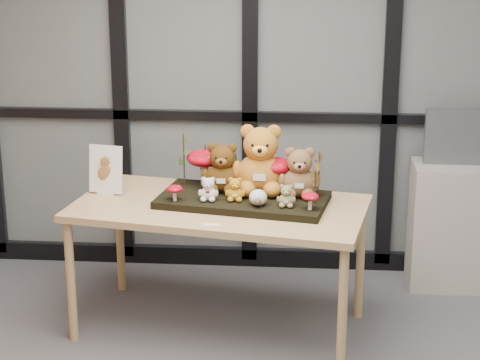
# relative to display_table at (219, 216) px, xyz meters

# --- Properties ---
(room_shell) EXTENTS (5.00, 5.00, 5.00)m
(room_shell) POSITION_rel_display_table_xyz_m (0.56, -1.52, 0.99)
(room_shell) COLOR #B9B7AE
(room_shell) RESTS_ON floor
(glass_partition) EXTENTS (4.90, 0.06, 2.78)m
(glass_partition) POSITION_rel_display_table_xyz_m (0.56, 0.95, 0.72)
(glass_partition) COLOR #2D383F
(glass_partition) RESTS_ON floor
(display_table) EXTENTS (1.74, 1.09, 0.76)m
(display_table) POSITION_rel_display_table_xyz_m (0.00, 0.00, 0.00)
(display_table) COLOR tan
(display_table) RESTS_ON floor
(diorama_tray) EXTENTS (1.00, 0.63, 0.04)m
(diorama_tray) POSITION_rel_display_table_xyz_m (0.13, 0.04, 0.09)
(diorama_tray) COLOR black
(diorama_tray) RESTS_ON display_table
(bear_pooh_yellow) EXTENTS (0.38, 0.35, 0.43)m
(bear_pooh_yellow) POSITION_rel_display_table_xyz_m (0.22, 0.13, 0.32)
(bear_pooh_yellow) COLOR #C07620
(bear_pooh_yellow) RESTS_ON diorama_tray
(bear_brown_medium) EXTENTS (0.27, 0.26, 0.31)m
(bear_brown_medium) POSITION_rel_display_table_xyz_m (0.01, 0.12, 0.26)
(bear_brown_medium) COLOR #4C2E0C
(bear_brown_medium) RESTS_ON diorama_tray
(bear_tan_back) EXTENTS (0.27, 0.25, 0.31)m
(bear_tan_back) POSITION_rel_display_table_xyz_m (0.44, 0.07, 0.26)
(bear_tan_back) COLOR brown
(bear_tan_back) RESTS_ON diorama_tray
(bear_small_yellow) EXTENTS (0.13, 0.12, 0.15)m
(bear_small_yellow) POSITION_rel_display_table_xyz_m (0.09, -0.03, 0.18)
(bear_small_yellow) COLOR orange
(bear_small_yellow) RESTS_ON diorama_tray
(bear_white_bow) EXTENTS (0.13, 0.12, 0.15)m
(bear_white_bow) POSITION_rel_display_table_xyz_m (-0.06, -0.04, 0.18)
(bear_white_bow) COLOR white
(bear_white_bow) RESTS_ON diorama_tray
(bear_beige_small) EXTENTS (0.12, 0.11, 0.14)m
(bear_beige_small) POSITION_rel_display_table_xyz_m (0.38, -0.11, 0.17)
(bear_beige_small) COLOR #8E7F53
(bear_beige_small) RESTS_ON diorama_tray
(plush_cream_hedgehog) EXTENTS (0.09, 0.08, 0.10)m
(plush_cream_hedgehog) POSITION_rel_display_table_xyz_m (0.22, -0.11, 0.15)
(plush_cream_hedgehog) COLOR #EEE6CC
(plush_cream_hedgehog) RESTS_ON diorama_tray
(mushroom_back_left) EXTENTS (0.21, 0.21, 0.23)m
(mushroom_back_left) POSITION_rel_display_table_xyz_m (-0.11, 0.24, 0.22)
(mushroom_back_left) COLOR #A80515
(mushroom_back_left) RESTS_ON diorama_tray
(mushroom_back_right) EXTENTS (0.20, 0.20, 0.22)m
(mushroom_back_right) POSITION_rel_display_table_xyz_m (0.31, 0.14, 0.22)
(mushroom_back_right) COLOR #A80515
(mushroom_back_right) RESTS_ON diorama_tray
(mushroom_front_left) EXTENTS (0.09, 0.09, 0.10)m
(mushroom_front_left) POSITION_rel_display_table_xyz_m (-0.24, -0.06, 0.16)
(mushroom_front_left) COLOR #A80515
(mushroom_front_left) RESTS_ON diorama_tray
(mushroom_front_right) EXTENTS (0.09, 0.09, 0.10)m
(mushroom_front_right) POSITION_rel_display_table_xyz_m (0.51, -0.16, 0.16)
(mushroom_front_right) COLOR #A80515
(mushroom_front_right) RESTS_ON diorama_tray
(sprig_green_far_left) EXTENTS (0.05, 0.05, 0.31)m
(sprig_green_far_left) POSITION_rel_display_table_xyz_m (-0.23, 0.23, 0.26)
(sprig_green_far_left) COLOR #1B390D
(sprig_green_far_left) RESTS_ON diorama_tray
(sprig_green_mid_left) EXTENTS (0.05, 0.05, 0.24)m
(sprig_green_mid_left) POSITION_rel_display_table_xyz_m (-0.11, 0.26, 0.22)
(sprig_green_mid_left) COLOR #1B390D
(sprig_green_mid_left) RESTS_ON diorama_tray
(sprig_dry_far_right) EXTENTS (0.05, 0.05, 0.26)m
(sprig_dry_far_right) POSITION_rel_display_table_xyz_m (0.55, 0.06, 0.24)
(sprig_dry_far_right) COLOR brown
(sprig_dry_far_right) RESTS_ON diorama_tray
(sprig_dry_mid_right) EXTENTS (0.05, 0.05, 0.25)m
(sprig_dry_mid_right) POSITION_rel_display_table_xyz_m (0.53, -0.06, 0.23)
(sprig_dry_mid_right) COLOR brown
(sprig_dry_mid_right) RESTS_ON diorama_tray
(sprig_green_centre) EXTENTS (0.05, 0.05, 0.20)m
(sprig_green_centre) POSITION_rel_display_table_xyz_m (0.07, 0.23, 0.20)
(sprig_green_centre) COLOR #1B390D
(sprig_green_centre) RESTS_ON diorama_tray
(sign_holder) EXTENTS (0.21, 0.08, 0.29)m
(sign_holder) POSITION_rel_display_table_xyz_m (-0.67, 0.14, 0.20)
(sign_holder) COLOR silver
(sign_holder) RESTS_ON display_table
(label_card) EXTENTS (0.09, 0.03, 0.00)m
(label_card) POSITION_rel_display_table_xyz_m (-0.01, -0.33, 0.07)
(label_card) COLOR white
(label_card) RESTS_ON display_table
(cabinet) EXTENTS (0.61, 0.36, 0.81)m
(cabinet) POSITION_rel_display_table_xyz_m (1.46, 0.73, -0.29)
(cabinet) COLOR #A19890
(cabinet) RESTS_ON floor
(monitor) EXTENTS (0.50, 0.05, 0.35)m
(monitor) POSITION_rel_display_table_xyz_m (1.46, 0.75, 0.29)
(monitor) COLOR #4C4E54
(monitor) RESTS_ON cabinet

